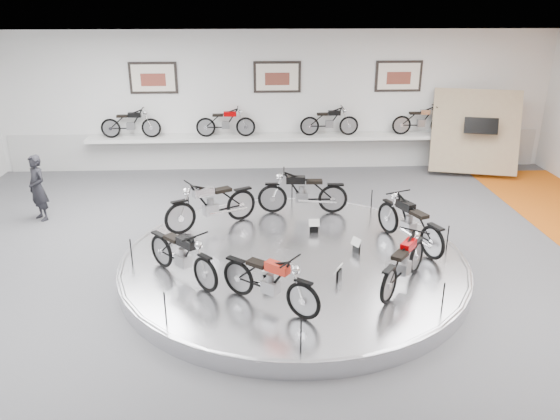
{
  "coord_description": "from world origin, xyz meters",
  "views": [
    {
      "loc": [
        -0.71,
        -8.85,
        4.81
      ],
      "look_at": [
        -0.24,
        0.6,
        1.12
      ],
      "focal_mm": 35.0,
      "sensor_mm": 36.0,
      "label": 1
    }
  ],
  "objects_px": {
    "shelf": "(278,138)",
    "display_platform": "(294,263)",
    "bike_b": "(303,192)",
    "bike_d": "(182,254)",
    "bike_f": "(404,262)",
    "bike_c": "(211,204)",
    "bike_e": "(270,280)",
    "visitor": "(38,188)",
    "bike_a": "(410,222)"
  },
  "relations": [
    {
      "from": "display_platform",
      "to": "shelf",
      "type": "xyz_separation_m",
      "value": [
        0.0,
        6.4,
        0.85
      ]
    },
    {
      "from": "bike_e",
      "to": "visitor",
      "type": "distance_m",
      "value": 6.9
    },
    {
      "from": "bike_c",
      "to": "bike_a",
      "type": "bearing_deg",
      "value": 134.14
    },
    {
      "from": "bike_d",
      "to": "bike_e",
      "type": "height_order",
      "value": "bike_d"
    },
    {
      "from": "shelf",
      "to": "visitor",
      "type": "distance_m",
      "value": 6.67
    },
    {
      "from": "display_platform",
      "to": "shelf",
      "type": "distance_m",
      "value": 6.46
    },
    {
      "from": "bike_e",
      "to": "bike_f",
      "type": "bearing_deg",
      "value": 50.93
    },
    {
      "from": "bike_c",
      "to": "bike_f",
      "type": "distance_m",
      "value": 4.31
    },
    {
      "from": "bike_b",
      "to": "bike_d",
      "type": "distance_m",
      "value": 3.76
    },
    {
      "from": "shelf",
      "to": "bike_e",
      "type": "bearing_deg",
      "value": -93.54
    },
    {
      "from": "shelf",
      "to": "bike_d",
      "type": "bearing_deg",
      "value": -105.26
    },
    {
      "from": "display_platform",
      "to": "bike_d",
      "type": "relative_size",
      "value": 4.07
    },
    {
      "from": "bike_b",
      "to": "display_platform",
      "type": "bearing_deg",
      "value": 84.04
    },
    {
      "from": "display_platform",
      "to": "bike_a",
      "type": "bearing_deg",
      "value": 9.76
    },
    {
      "from": "bike_b",
      "to": "bike_e",
      "type": "bearing_deg",
      "value": 80.96
    },
    {
      "from": "bike_d",
      "to": "display_platform",
      "type": "bearing_deg",
      "value": 68.45
    },
    {
      "from": "bike_e",
      "to": "bike_a",
      "type": "bearing_deg",
      "value": 75.55
    },
    {
      "from": "shelf",
      "to": "bike_c",
      "type": "bearing_deg",
      "value": -108.21
    },
    {
      "from": "bike_b",
      "to": "bike_c",
      "type": "height_order",
      "value": "bike_c"
    },
    {
      "from": "bike_a",
      "to": "bike_d",
      "type": "bearing_deg",
      "value": 81.89
    },
    {
      "from": "bike_f",
      "to": "shelf",
      "type": "bearing_deg",
      "value": 49.01
    },
    {
      "from": "display_platform",
      "to": "bike_b",
      "type": "relative_size",
      "value": 3.78
    },
    {
      "from": "display_platform",
      "to": "bike_c",
      "type": "distance_m",
      "value": 2.3
    },
    {
      "from": "bike_c",
      "to": "bike_b",
      "type": "bearing_deg",
      "value": 169.71
    },
    {
      "from": "bike_c",
      "to": "bike_e",
      "type": "height_order",
      "value": "bike_c"
    },
    {
      "from": "bike_c",
      "to": "visitor",
      "type": "height_order",
      "value": "visitor"
    },
    {
      "from": "shelf",
      "to": "bike_f",
      "type": "height_order",
      "value": "bike_f"
    },
    {
      "from": "shelf",
      "to": "bike_b",
      "type": "height_order",
      "value": "bike_b"
    },
    {
      "from": "bike_d",
      "to": "bike_f",
      "type": "relative_size",
      "value": 1.03
    },
    {
      "from": "bike_a",
      "to": "visitor",
      "type": "xyz_separation_m",
      "value": [
        -7.91,
        2.47,
        -0.03
      ]
    },
    {
      "from": "shelf",
      "to": "display_platform",
      "type": "bearing_deg",
      "value": -90.0
    },
    {
      "from": "display_platform",
      "to": "bike_d",
      "type": "height_order",
      "value": "bike_d"
    },
    {
      "from": "bike_f",
      "to": "bike_e",
      "type": "bearing_deg",
      "value": 139.19
    },
    {
      "from": "bike_b",
      "to": "bike_d",
      "type": "bearing_deg",
      "value": 55.31
    },
    {
      "from": "shelf",
      "to": "bike_e",
      "type": "relative_size",
      "value": 7.05
    },
    {
      "from": "display_platform",
      "to": "visitor",
      "type": "bearing_deg",
      "value": 153.14
    },
    {
      "from": "bike_c",
      "to": "bike_e",
      "type": "distance_m",
      "value": 3.42
    },
    {
      "from": "bike_b",
      "to": "bike_e",
      "type": "height_order",
      "value": "bike_b"
    },
    {
      "from": "bike_c",
      "to": "bike_f",
      "type": "xyz_separation_m",
      "value": [
        3.34,
        -2.73,
        -0.07
      ]
    },
    {
      "from": "bike_e",
      "to": "bike_f",
      "type": "height_order",
      "value": "bike_e"
    },
    {
      "from": "bike_b",
      "to": "bike_f",
      "type": "bearing_deg",
      "value": 115.06
    },
    {
      "from": "bike_c",
      "to": "bike_d",
      "type": "height_order",
      "value": "bike_c"
    },
    {
      "from": "visitor",
      "to": "bike_a",
      "type": "bearing_deg",
      "value": 25.64
    },
    {
      "from": "display_platform",
      "to": "bike_b",
      "type": "distance_m",
      "value": 2.32
    },
    {
      "from": "display_platform",
      "to": "bike_b",
      "type": "xyz_separation_m",
      "value": [
        0.36,
        2.2,
        0.65
      ]
    },
    {
      "from": "bike_a",
      "to": "bike_b",
      "type": "bearing_deg",
      "value": 23.07
    },
    {
      "from": "bike_a",
      "to": "bike_d",
      "type": "distance_m",
      "value": 4.37
    },
    {
      "from": "shelf",
      "to": "bike_c",
      "type": "distance_m",
      "value": 5.16
    },
    {
      "from": "shelf",
      "to": "visitor",
      "type": "bearing_deg",
      "value": -147.9
    },
    {
      "from": "shelf",
      "to": "bike_f",
      "type": "bearing_deg",
      "value": -77.24
    }
  ]
}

